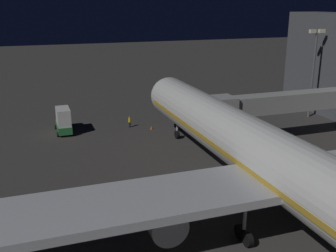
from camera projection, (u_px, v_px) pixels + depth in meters
name	position (u px, v px, depth m)	size (l,w,h in m)	color
ground_plane	(221.00, 176.00, 45.85)	(320.00, 320.00, 0.00)	#383533
airliner_at_gate	(294.00, 175.00, 32.74)	(56.49, 66.93, 20.28)	silver
jet_bridge	(272.00, 103.00, 55.45)	(22.05, 3.40, 7.13)	#9E9E99
apron_floodlight_mast	(314.00, 66.00, 67.04)	(2.90, 0.50, 14.77)	#59595E
cargo_truck_aft	(63.00, 120.00, 60.61)	(2.36, 5.60, 3.91)	#287038
ground_crew_near_nose_gear	(130.00, 121.00, 63.44)	(0.40, 0.40, 1.77)	black
traffic_cone_nose_port	(178.00, 125.00, 64.09)	(0.36, 0.36, 0.55)	orange
traffic_cone_nose_starboard	(151.00, 128.00, 62.69)	(0.36, 0.36, 0.55)	orange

